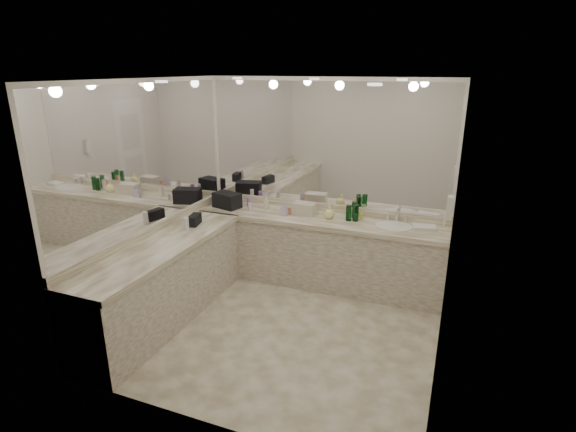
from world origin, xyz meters
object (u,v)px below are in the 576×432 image
at_px(black_toiletry_bag, 227,200).
at_px(hand_towel, 424,227).
at_px(soap_bottle_c, 329,212).
at_px(wall_phone, 450,208).
at_px(soap_bottle_a, 266,202).
at_px(cream_cosmetic_case, 304,208).
at_px(soap_bottle_b, 284,209).
at_px(sink, 394,227).

distance_m(black_toiletry_bag, hand_towel, 2.57).
bearing_deg(soap_bottle_c, wall_phone, -19.81).
bearing_deg(soap_bottle_a, hand_towel, -0.90).
height_order(hand_towel, soap_bottle_c, soap_bottle_c).
relative_size(cream_cosmetic_case, soap_bottle_a, 1.46).
bearing_deg(soap_bottle_c, soap_bottle_a, 175.95).
distance_m(wall_phone, soap_bottle_c, 1.54).
xyz_separation_m(black_toiletry_bag, cream_cosmetic_case, (1.08, 0.09, -0.02)).
bearing_deg(cream_cosmetic_case, soap_bottle_a, -178.44).
relative_size(soap_bottle_a, soap_bottle_b, 1.16).
height_order(cream_cosmetic_case, hand_towel, cream_cosmetic_case).
relative_size(black_toiletry_bag, hand_towel, 1.37).
xyz_separation_m(cream_cosmetic_case, soap_bottle_b, (-0.23, -0.12, 0.00)).
bearing_deg(sink, wall_phone, -39.57).
height_order(cream_cosmetic_case, soap_bottle_a, soap_bottle_a).
bearing_deg(soap_bottle_a, sink, -2.42).
xyz_separation_m(sink, wall_phone, (0.61, -0.50, 0.46)).
xyz_separation_m(wall_phone, cream_cosmetic_case, (-1.75, 0.54, -0.37)).
bearing_deg(black_toiletry_bag, cream_cosmetic_case, 4.52).
bearing_deg(sink, soap_bottle_a, 177.58).
bearing_deg(wall_phone, soap_bottle_b, 167.91).
relative_size(hand_towel, soap_bottle_c, 1.55).
height_order(soap_bottle_a, soap_bottle_c, soap_bottle_a).
relative_size(sink, soap_bottle_c, 2.61).
distance_m(wall_phone, black_toiletry_bag, 2.89).
relative_size(hand_towel, soap_bottle_b, 1.56).
xyz_separation_m(hand_towel, soap_bottle_a, (-2.05, 0.03, 0.08)).
xyz_separation_m(sink, cream_cosmetic_case, (-1.15, 0.04, 0.09)).
height_order(cream_cosmetic_case, soap_bottle_c, soap_bottle_c).
distance_m(soap_bottle_b, soap_bottle_c, 0.58).
relative_size(cream_cosmetic_case, soap_bottle_b, 1.70).
xyz_separation_m(soap_bottle_a, soap_bottle_b, (0.32, -0.15, -0.01)).
distance_m(sink, soap_bottle_c, 0.81).
bearing_deg(cream_cosmetic_case, hand_towel, 4.53).
height_order(sink, black_toiletry_bag, black_toiletry_bag).
xyz_separation_m(black_toiletry_bag, soap_bottle_a, (0.52, 0.11, -0.00)).
bearing_deg(hand_towel, sink, -173.44).
bearing_deg(black_toiletry_bag, soap_bottle_c, 2.07).
xyz_separation_m(sink, soap_bottle_a, (-1.70, 0.07, 0.10)).
distance_m(black_toiletry_bag, soap_bottle_a, 0.54).
relative_size(wall_phone, soap_bottle_a, 1.23).
bearing_deg(black_toiletry_bag, soap_bottle_a, 12.35).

